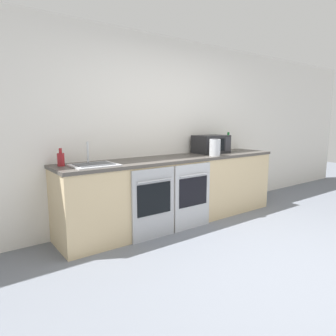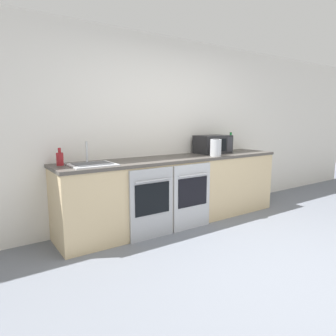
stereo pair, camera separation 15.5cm
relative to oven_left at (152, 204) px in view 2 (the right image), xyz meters
The scene contains 10 objects.
ground_plane 1.63m from the oven_left, 66.76° to the right, with size 16.00×16.00×0.00m, color slate.
wall_back 1.26m from the oven_left, 48.12° to the left, with size 10.00×0.06×2.60m.
counter_back 0.71m from the oven_left, 28.67° to the left, with size 3.36×0.67×0.93m.
oven_left is the anchor object (origin of this frame).
oven_right 0.62m from the oven_left, ahead, with size 0.59×0.06×0.87m.
microwave 1.56m from the oven_left, 17.54° to the left, with size 0.53×0.35×0.28m.
bottle_red 1.18m from the oven_left, 153.42° to the left, with size 0.08×0.08×0.20m.
bottle_green 1.90m from the oven_left, 13.81° to the left, with size 0.08×0.08×0.31m.
kettle 1.29m from the oven_left, ahead, with size 0.16×0.16×0.25m.
sink 0.84m from the oven_left, 156.18° to the left, with size 0.50×0.42×0.26m.
Camera 2 is at (-2.43, -1.55, 1.44)m, focal length 32.00 mm.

